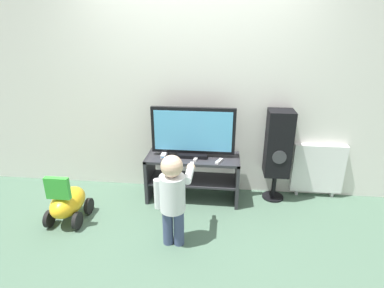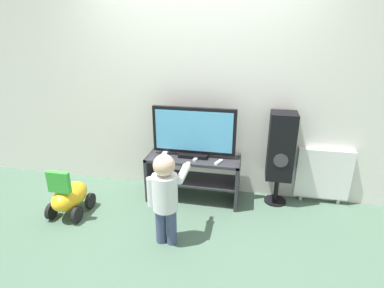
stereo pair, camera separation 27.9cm
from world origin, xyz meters
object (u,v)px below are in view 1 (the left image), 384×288
(remote_secondary, at_px, (196,158))
(radiator, at_px, (318,169))
(ride_on_toy, at_px, (68,202))
(remote_primary, at_px, (219,161))
(game_console, at_px, (164,155))
(television, at_px, (193,133))
(speaker_tower, at_px, (278,145))
(child, at_px, (173,193))

(remote_secondary, xyz_separation_m, radiator, (1.39, 0.29, -0.19))
(radiator, bearing_deg, ride_on_toy, -163.20)
(radiator, bearing_deg, remote_primary, -163.44)
(game_console, relative_size, radiator, 0.24)
(remote_primary, height_order, radiator, radiator)
(television, distance_m, radiator, 1.52)
(remote_primary, height_order, remote_secondary, same)
(remote_primary, xyz_separation_m, remote_secondary, (-0.25, 0.05, 0.00))
(television, distance_m, game_console, 0.41)
(remote_primary, distance_m, ride_on_toy, 1.62)
(game_console, height_order, ride_on_toy, game_console)
(ride_on_toy, bearing_deg, television, 26.25)
(remote_primary, relative_size, remote_secondary, 0.99)
(ride_on_toy, bearing_deg, speaker_tower, 17.71)
(game_console, height_order, child, child)
(remote_secondary, relative_size, speaker_tower, 0.13)
(child, relative_size, speaker_tower, 0.83)
(speaker_tower, xyz_separation_m, ride_on_toy, (-2.16, -0.69, -0.45))
(ride_on_toy, bearing_deg, radiator, 16.80)
(speaker_tower, relative_size, radiator, 1.65)
(child, bearing_deg, television, 84.20)
(television, height_order, radiator, television)
(remote_secondary, bearing_deg, speaker_tower, 11.21)
(television, distance_m, remote_primary, 0.42)
(game_console, xyz_separation_m, remote_primary, (0.62, -0.09, -0.01))
(game_console, relative_size, remote_primary, 1.18)
(remote_primary, relative_size, child, 0.15)
(remote_secondary, height_order, ride_on_toy, remote_secondary)
(remote_primary, xyz_separation_m, speaker_tower, (0.64, 0.23, 0.12))
(television, relative_size, speaker_tower, 0.87)
(game_console, bearing_deg, radiator, 8.03)
(television, height_order, speaker_tower, television)
(ride_on_toy, xyz_separation_m, radiator, (2.66, 0.80, 0.14))
(radiator, bearing_deg, remote_secondary, -168.25)
(ride_on_toy, bearing_deg, child, -11.48)
(speaker_tower, bearing_deg, remote_primary, -160.57)
(remote_secondary, distance_m, speaker_tower, 0.92)
(speaker_tower, height_order, ride_on_toy, speaker_tower)
(television, distance_m, speaker_tower, 0.95)
(game_console, height_order, remote_primary, game_console)
(television, relative_size, remote_primary, 6.94)
(child, distance_m, speaker_tower, 1.38)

